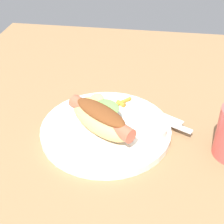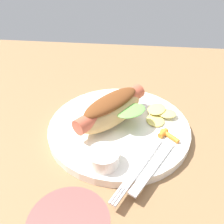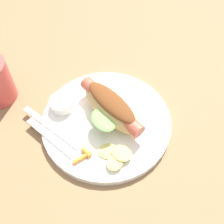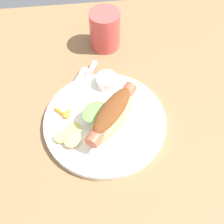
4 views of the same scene
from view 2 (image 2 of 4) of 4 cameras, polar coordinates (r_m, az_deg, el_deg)
The scene contains 8 objects.
ground_plane at distance 50.88cm, azimuth -0.24°, elevation -4.97°, with size 120.00×90.00×1.80cm, color olive.
plate at distance 49.34cm, azimuth 1.51°, elevation -3.94°, with size 27.05×27.05×1.60cm, color white.
hot_dog at distance 47.99cm, azimuth -0.07°, elevation 0.64°, with size 14.34×15.72×5.74cm.
sauce_ramekin at distance 41.18cm, azimuth -2.08°, elevation -10.14°, with size 5.07×5.07×2.43cm, color white.
fork at distance 41.43cm, azimuth 6.13°, elevation -12.09°, with size 7.96×14.39×0.40cm.
knife at distance 41.79cm, azimuth 9.19°, elevation -11.93°, with size 13.09×1.40×0.36cm, color silver.
chips_pile at distance 51.59cm, azimuth 10.49°, elevation -0.48°, with size 6.65×7.78×1.52cm.
carrot_garnish at distance 47.35cm, azimuth 12.13°, elevation -4.97°, with size 3.90×3.36×0.99cm.
Camera 2 is at (4.39, -38.06, 32.58)cm, focal length 40.95 mm.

